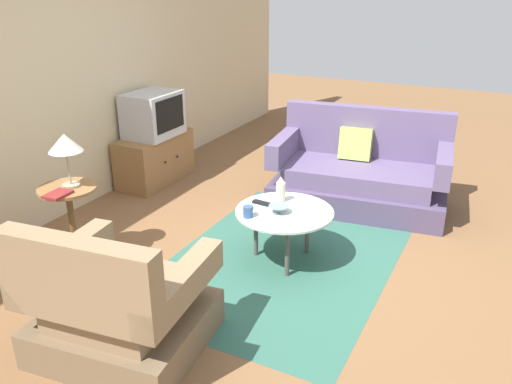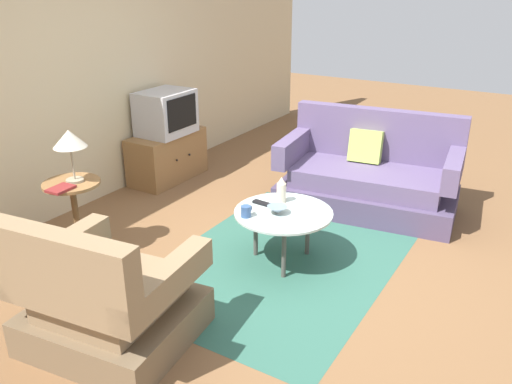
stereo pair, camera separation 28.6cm
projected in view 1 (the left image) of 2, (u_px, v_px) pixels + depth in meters
ground_plane at (280, 266)px, 4.17m from camera, size 16.00×16.00×0.00m
back_wall at (43, 72)px, 4.62m from camera, size 9.00×0.12×2.70m
area_rug at (283, 260)px, 4.25m from camera, size 2.39×1.67×0.00m
armchair at (118, 308)px, 3.13m from camera, size 0.97×1.05×0.91m
couch at (360, 175)px, 5.19m from camera, size 1.05×1.76×0.93m
coffee_table at (284, 215)px, 4.10m from camera, size 0.77×0.77×0.44m
side_table at (70, 209)px, 4.09m from camera, size 0.45×0.45×0.64m
tv_stand at (155, 159)px, 5.78m from camera, size 0.91×0.45×0.53m
television at (153, 114)px, 5.58m from camera, size 0.58×0.46×0.47m
table_lamp at (65, 145)px, 3.90m from camera, size 0.26×0.26×0.42m
vase at (281, 189)px, 4.22m from camera, size 0.08×0.08×0.21m
mug at (248, 211)px, 3.97m from camera, size 0.12×0.08×0.09m
bowl at (279, 209)px, 4.04m from camera, size 0.16×0.16×0.06m
tv_remote_dark at (261, 203)px, 4.20m from camera, size 0.06×0.15×0.02m
book at (58, 194)px, 3.86m from camera, size 0.20×0.15×0.02m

